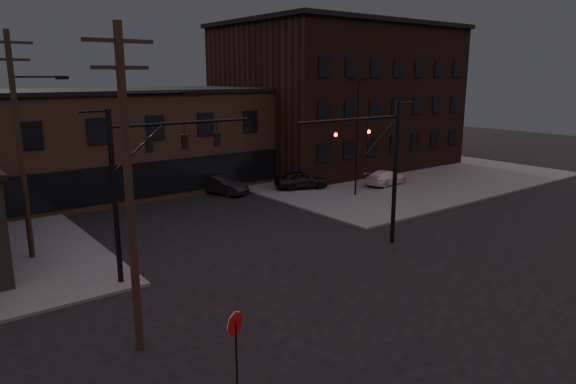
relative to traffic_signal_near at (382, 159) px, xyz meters
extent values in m
plane|color=black|center=(-5.36, -4.50, -4.93)|extent=(140.00, 140.00, 0.00)
cube|color=#474744|center=(16.64, 17.50, -4.86)|extent=(30.00, 30.00, 0.15)
cube|color=brown|center=(-5.36, 23.50, -0.93)|extent=(40.00, 12.00, 8.00)
cube|color=black|center=(16.64, 21.50, 2.07)|extent=(22.00, 16.00, 14.00)
cylinder|color=black|center=(1.14, 0.00, -0.93)|extent=(0.24, 0.24, 8.00)
cylinder|color=black|center=(-2.36, 0.00, 2.27)|extent=(7.00, 0.14, 0.14)
cube|color=#FF140C|center=(-1.19, 0.00, 1.37)|extent=(0.28, 0.22, 0.70)
cube|color=#FF140C|center=(-3.52, 0.00, 1.37)|extent=(0.28, 0.22, 0.70)
cylinder|color=black|center=(-13.36, 3.50, -0.93)|extent=(0.24, 0.24, 8.00)
cylinder|color=black|center=(-9.86, 3.50, 2.27)|extent=(7.00, 0.14, 0.14)
cube|color=black|center=(-11.61, 3.50, 1.37)|extent=(0.28, 0.22, 0.70)
cube|color=black|center=(-9.86, 3.50, 1.37)|extent=(0.28, 0.22, 0.70)
cube|color=black|center=(-8.11, 3.50, 1.37)|extent=(0.28, 0.22, 0.70)
cylinder|color=black|center=(-13.36, -6.50, -3.83)|extent=(0.06, 0.06, 2.20)
cylinder|color=maroon|center=(-13.36, -6.48, -2.83)|extent=(0.72, 0.33, 0.76)
cylinder|color=black|center=(-14.86, -2.50, 0.57)|extent=(0.28, 0.28, 11.00)
cube|color=black|center=(-14.86, -2.50, 5.47)|extent=(2.20, 0.12, 0.12)
cube|color=black|center=(-14.86, -2.50, 4.67)|extent=(1.80, 0.12, 0.12)
cube|color=black|center=(-12.56, -2.50, 3.82)|extent=(0.60, 0.25, 0.18)
cylinder|color=black|center=(-15.86, 9.50, 0.82)|extent=(0.28, 0.28, 11.50)
cube|color=black|center=(-15.86, 9.50, 5.97)|extent=(2.20, 0.12, 0.12)
cube|color=black|center=(-15.86, 9.50, 5.17)|extent=(1.80, 0.12, 0.12)
cube|color=black|center=(-13.56, 9.50, 4.32)|extent=(0.60, 0.25, 0.18)
cylinder|color=black|center=(7.64, 9.50, -0.43)|extent=(0.14, 0.14, 9.00)
cube|color=black|center=(7.14, 9.50, 4.12)|extent=(0.50, 0.28, 0.18)
cube|color=black|center=(8.14, 9.50, 4.12)|extent=(0.50, 0.28, 0.18)
cylinder|color=black|center=(13.64, 14.50, -0.43)|extent=(0.14, 0.14, 9.00)
cube|color=black|center=(13.14, 14.50, 4.12)|extent=(0.50, 0.28, 0.18)
cube|color=black|center=(14.14, 14.50, 4.12)|extent=(0.50, 0.28, 0.18)
imported|color=black|center=(5.65, 13.84, -4.03)|extent=(4.74, 3.23, 1.50)
imported|color=silver|center=(12.37, 10.53, -4.15)|extent=(4.54, 2.22, 1.27)
imported|color=black|center=(-0.31, 16.73, -4.18)|extent=(2.98, 4.81, 1.50)
camera|label=1|loc=(-20.69, -18.61, 4.43)|focal=32.00mm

